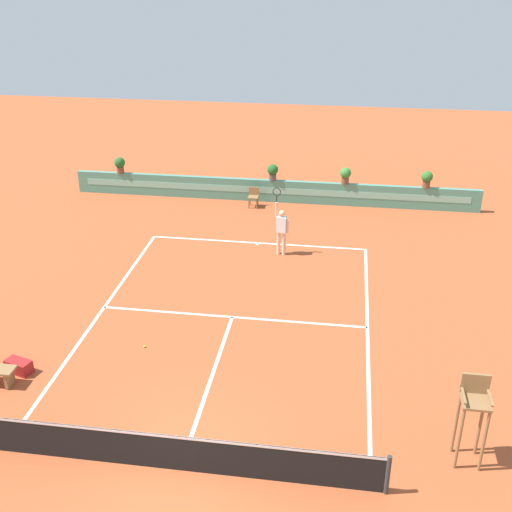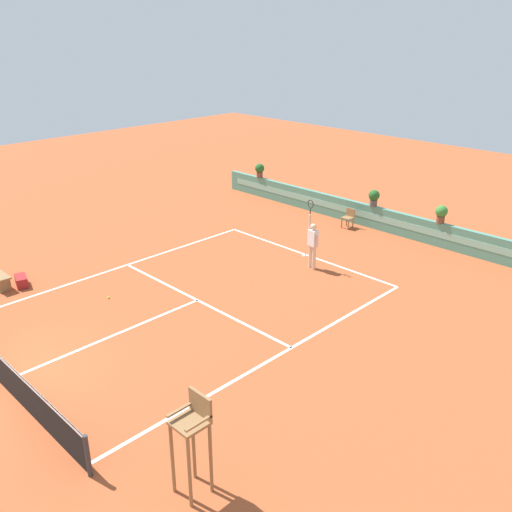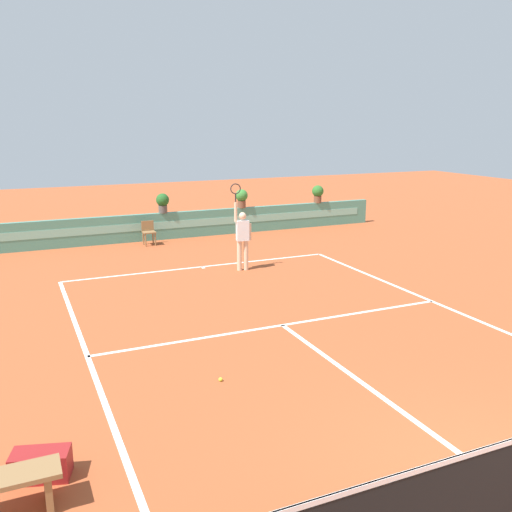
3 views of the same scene
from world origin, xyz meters
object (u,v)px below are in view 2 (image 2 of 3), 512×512
at_px(tennis_ball_near_baseline, 108,298).
at_px(potted_plant_right, 441,213).
at_px(gear_bag, 21,281).
at_px(tennis_player, 313,242).
at_px(potted_plant_centre, 374,197).
at_px(potted_plant_far_left, 260,170).
at_px(ball_kid_chair, 349,217).
at_px(umpire_chair, 193,434).

distance_m(tennis_ball_near_baseline, potted_plant_right, 13.19).
height_order(gear_bag, tennis_player, tennis_player).
bearing_deg(potted_plant_centre, tennis_ball_near_baseline, -100.36).
bearing_deg(potted_plant_far_left, tennis_ball_near_baseline, -68.20).
relative_size(gear_bag, tennis_ball_near_baseline, 10.29).
height_order(potted_plant_far_left, potted_plant_centre, same).
relative_size(tennis_ball_near_baseline, potted_plant_centre, 0.09).
bearing_deg(gear_bag, potted_plant_centre, 69.21).
xyz_separation_m(ball_kid_chair, potted_plant_far_left, (-6.24, 0.73, 0.93)).
bearing_deg(umpire_chair, gear_bag, 172.14).
xyz_separation_m(gear_bag, potted_plant_far_left, (-1.83, 13.56, 1.23)).
height_order(gear_bag, tennis_ball_near_baseline, gear_bag).
xyz_separation_m(tennis_player, potted_plant_right, (2.19, 5.34, 0.36)).
relative_size(gear_bag, potted_plant_centre, 0.97).
bearing_deg(tennis_player, umpire_chair, -62.08).
bearing_deg(potted_plant_far_left, ball_kid_chair, -6.69).
xyz_separation_m(gear_bag, tennis_ball_near_baseline, (2.96, 1.59, -0.15)).
xyz_separation_m(tennis_player, tennis_ball_near_baseline, (-3.17, -6.63, -1.02)).
distance_m(ball_kid_chair, potted_plant_right, 4.09).
bearing_deg(tennis_player, potted_plant_far_left, 146.11).
height_order(ball_kid_chair, tennis_player, tennis_player).
distance_m(umpire_chair, potted_plant_right, 15.42).
height_order(umpire_chair, potted_plant_far_left, umpire_chair).
bearing_deg(potted_plant_right, tennis_ball_near_baseline, -114.11).
xyz_separation_m(tennis_player, potted_plant_centre, (-0.98, 5.34, 0.36)).
bearing_deg(gear_bag, tennis_ball_near_baseline, 28.25).
bearing_deg(gear_bag, potted_plant_right, 58.48).
bearing_deg(gear_bag, ball_kid_chair, 71.04).
bearing_deg(tennis_player, ball_kid_chair, 110.44).
distance_m(potted_plant_right, potted_plant_centre, 3.17).
bearing_deg(ball_kid_chair, potted_plant_far_left, 173.31).
bearing_deg(ball_kid_chair, tennis_ball_near_baseline, -97.34).
bearing_deg(potted_plant_right, potted_plant_centre, 180.00).
relative_size(umpire_chair, tennis_player, 0.83).
xyz_separation_m(ball_kid_chair, potted_plant_centre, (0.74, 0.73, 0.93)).
height_order(tennis_ball_near_baseline, potted_plant_far_left, potted_plant_far_left).
xyz_separation_m(potted_plant_right, potted_plant_far_left, (-10.15, 0.00, 0.00)).
bearing_deg(potted_plant_centre, umpire_chair, -67.84).
height_order(tennis_player, potted_plant_centre, tennis_player).
height_order(ball_kid_chair, potted_plant_centre, potted_plant_centre).
distance_m(tennis_player, potted_plant_right, 5.79).
height_order(tennis_player, potted_plant_right, tennis_player).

